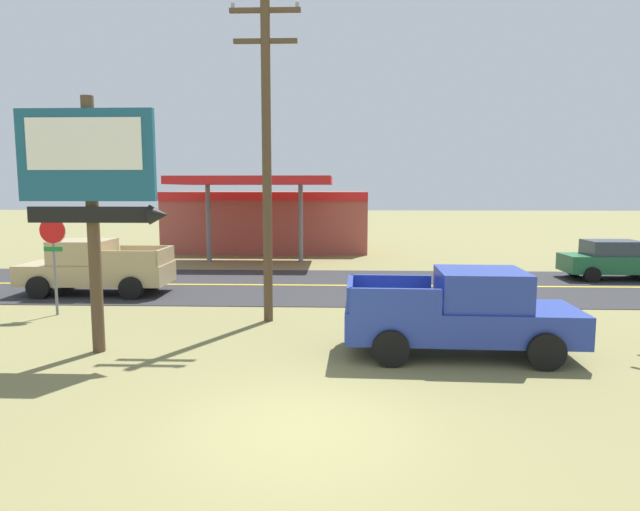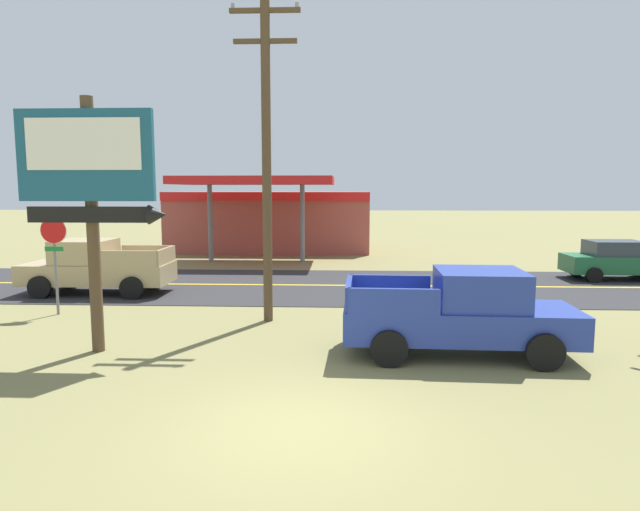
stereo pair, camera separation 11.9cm
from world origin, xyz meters
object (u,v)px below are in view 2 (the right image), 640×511
(stop_sign, at_px, (54,248))
(pickup_tan_on_road, at_px, (96,267))
(pickup_blue_parked_on_lawn, at_px, (462,313))
(gas_station, at_px, (271,219))
(utility_pole, at_px, (266,150))
(car_green_mid_lane, at_px, (616,260))
(motel_sign, at_px, (91,181))

(stop_sign, bearing_deg, pickup_tan_on_road, 95.22)
(pickup_blue_parked_on_lawn, xyz_separation_m, pickup_tan_on_road, (-11.62, 6.91, 0.00))
(gas_station, bearing_deg, utility_pole, -82.65)
(pickup_blue_parked_on_lawn, distance_m, pickup_tan_on_road, 13.52)
(utility_pole, xyz_separation_m, gas_station, (-2.39, 18.52, -2.89))
(pickup_blue_parked_on_lawn, bearing_deg, pickup_tan_on_road, 149.27)
(utility_pole, relative_size, gas_station, 0.76)
(stop_sign, distance_m, car_green_mid_lane, 21.32)
(gas_station, xyz_separation_m, pickup_tan_on_road, (-4.38, -14.69, -0.98))
(stop_sign, distance_m, gas_station, 18.48)
(motel_sign, xyz_separation_m, gas_station, (1.11, 21.81, -2.01))
(utility_pole, xyz_separation_m, pickup_blue_parked_on_lawn, (4.85, -3.08, -3.87))
(motel_sign, bearing_deg, utility_pole, 43.27)
(motel_sign, relative_size, pickup_blue_parked_on_lawn, 1.11)
(gas_station, distance_m, pickup_blue_parked_on_lawn, 22.80)
(pickup_blue_parked_on_lawn, xyz_separation_m, car_green_mid_lane, (8.67, 10.91, -0.13))
(utility_pole, xyz_separation_m, car_green_mid_lane, (13.52, 7.83, -4.01))
(pickup_tan_on_road, distance_m, car_green_mid_lane, 20.68)
(utility_pole, bearing_deg, pickup_tan_on_road, 150.48)
(motel_sign, distance_m, gas_station, 21.93)
(car_green_mid_lane, bearing_deg, gas_station, 146.10)
(motel_sign, xyz_separation_m, pickup_tan_on_road, (-3.27, 7.12, -2.99))
(motel_sign, xyz_separation_m, pickup_blue_parked_on_lawn, (8.35, 0.21, -2.99))
(motel_sign, height_order, stop_sign, motel_sign)
(gas_station, xyz_separation_m, car_green_mid_lane, (15.91, -10.69, -1.11))
(gas_station, relative_size, pickup_blue_parked_on_lawn, 2.28)
(motel_sign, height_order, car_green_mid_lane, motel_sign)
(motel_sign, relative_size, gas_station, 0.49)
(motel_sign, height_order, pickup_tan_on_road, motel_sign)
(stop_sign, xyz_separation_m, pickup_tan_on_road, (-0.31, 3.34, -1.06))
(gas_station, distance_m, car_green_mid_lane, 19.20)
(pickup_tan_on_road, bearing_deg, car_green_mid_lane, 11.15)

